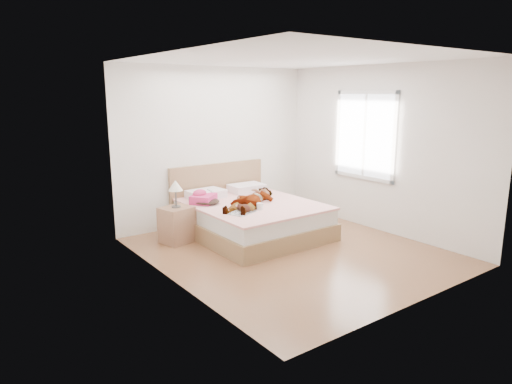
% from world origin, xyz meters
% --- Properties ---
extents(ground, '(4.00, 4.00, 0.00)m').
position_xyz_m(ground, '(0.00, 0.00, 0.00)').
color(ground, '#4C2C17').
rests_on(ground, ground).
extents(woman, '(1.53, 1.28, 0.20)m').
position_xyz_m(woman, '(-0.02, 0.91, 0.61)').
color(woman, white).
rests_on(woman, bed).
extents(hair, '(0.44, 0.52, 0.07)m').
position_xyz_m(hair, '(-0.59, 1.36, 0.55)').
color(hair, black).
rests_on(hair, bed).
extents(phone, '(0.10, 0.11, 0.06)m').
position_xyz_m(phone, '(-0.52, 1.31, 0.71)').
color(phone, silver).
rests_on(phone, bed).
extents(room_shell, '(4.00, 4.00, 4.00)m').
position_xyz_m(room_shell, '(1.77, 0.30, 1.50)').
color(room_shell, white).
rests_on(room_shell, ground).
extents(bed, '(1.80, 2.08, 1.00)m').
position_xyz_m(bed, '(0.00, 1.04, 0.28)').
color(bed, olive).
rests_on(bed, ground).
extents(towel, '(0.51, 0.49, 0.21)m').
position_xyz_m(towel, '(-0.61, 1.41, 0.59)').
color(towel, '#FF45AB').
rests_on(towel, bed).
extents(magazine, '(0.44, 0.36, 0.02)m').
position_xyz_m(magazine, '(-0.46, 0.54, 0.52)').
color(magazine, silver).
rests_on(magazine, bed).
extents(coffee_mug, '(0.13, 0.11, 0.10)m').
position_xyz_m(coffee_mug, '(-0.15, 0.55, 0.56)').
color(coffee_mug, white).
rests_on(coffee_mug, bed).
extents(plush_toy, '(0.19, 0.24, 0.12)m').
position_xyz_m(plush_toy, '(-0.43, 0.55, 0.57)').
color(plush_toy, black).
rests_on(plush_toy, bed).
extents(nightstand, '(0.51, 0.48, 0.94)m').
position_xyz_m(nightstand, '(-1.11, 1.32, 0.31)').
color(nightstand, brown).
rests_on(nightstand, ground).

